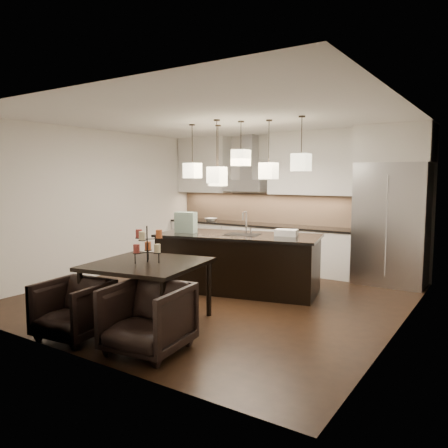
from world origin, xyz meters
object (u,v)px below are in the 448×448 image
Objects in this scene: refrigerator at (391,224)px; armchair_left at (73,309)px; island_body at (238,264)px; armchair_right at (148,318)px; dining_table at (148,293)px.

refrigerator is 2.83× the size of armchair_left.
island_body reaches higher than armchair_left.
armchair_right is (1.03, 0.17, 0.03)m from armchair_left.
dining_table is at bearing -118.67° from refrigerator.
refrigerator is 4.91m from armchair_right.
refrigerator is 4.51m from dining_table.
refrigerator is at bearing 65.28° from armchair_right.
armchair_right is (-1.48, -4.62, -0.70)m from refrigerator.
island_body is 2.07m from dining_table.
dining_table is 0.97m from armchair_right.
armchair_left is at bearing -177.30° from armchair_right.
refrigerator is 1.60× the size of dining_table.
refrigerator is at bearing 51.70° from dining_table.
island_body is at bearing 94.15° from armchair_right.
dining_table reaches higher than armchair_right.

